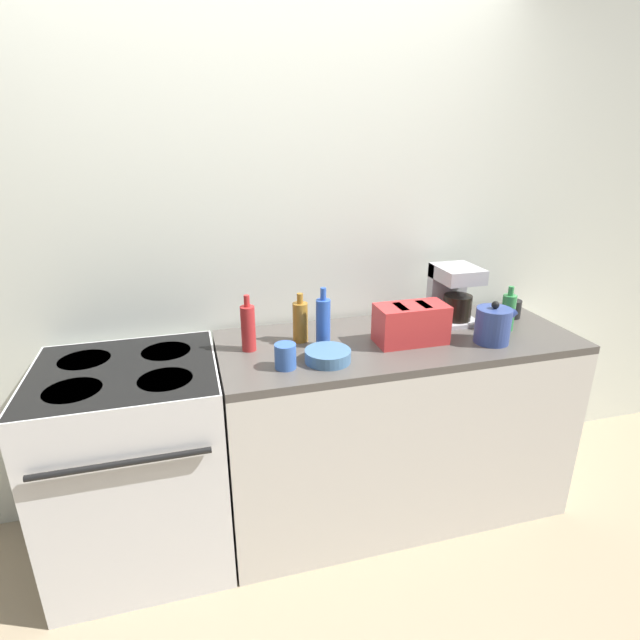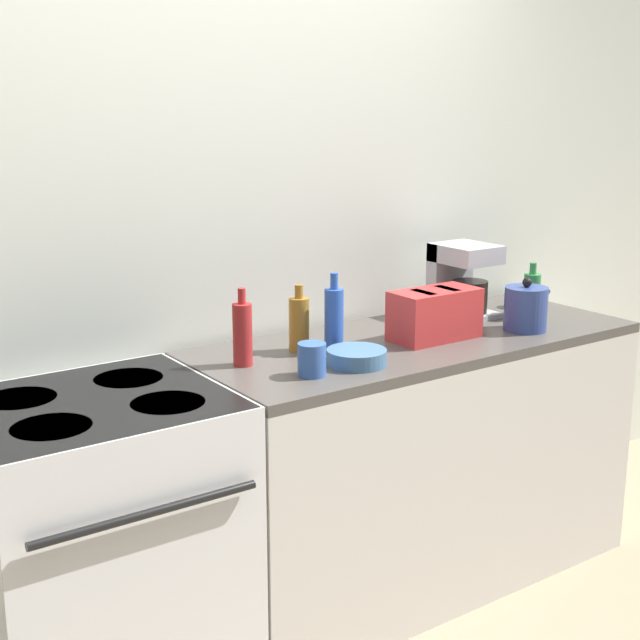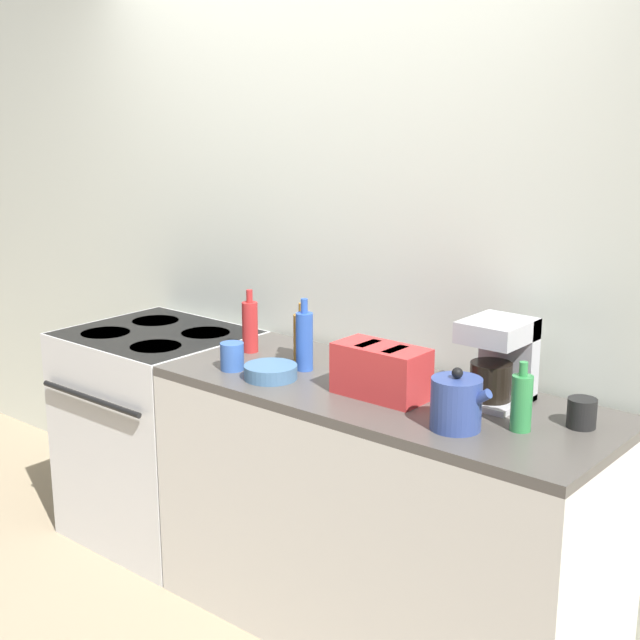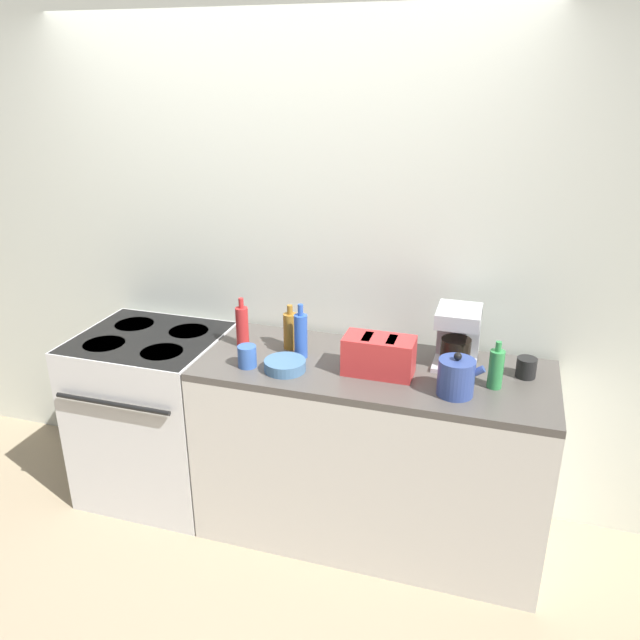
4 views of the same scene
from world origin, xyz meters
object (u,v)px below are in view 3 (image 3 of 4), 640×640
Objects in this scene: stove at (160,432)px; bottle_blue at (304,340)px; bowl at (271,372)px; bottle_red at (250,326)px; bottle_amber at (302,337)px; toaster at (381,371)px; cup_blue at (232,356)px; coffee_maker at (499,358)px; bottle_green at (522,402)px; cup_black at (582,413)px; kettle at (457,403)px.

stove is 1.02m from bottle_blue.
bowl is (-0.02, -0.16, -0.09)m from bottle_blue.
bottle_red reaches higher than bottle_amber.
toaster is 3.10× the size of cup_blue.
bottle_amber is (-0.80, -0.07, -0.05)m from coffee_maker.
coffee_maker is 1.46× the size of bowl.
bottle_amber is at bearing 172.61° from bottle_green.
coffee_maker is (0.33, 0.21, 0.06)m from toaster.
bottle_amber is at bearing 64.32° from cup_blue.
coffee_maker is 1.04× the size of bottle_blue.
bottle_blue is at bearing -174.49° from cup_black.
coffee_maker reaches higher than stove.
cup_black is 1.27m from cup_blue.
bottle_red reaches higher than cup_blue.
bowl is at bearing -166.33° from cup_black.
bottle_green is (0.16, 0.12, 0.01)m from kettle.
bottle_blue is at bearing 0.45° from stove.
bottle_green reaches higher than stove.
coffee_maker is 1.30× the size of bottle_green.
coffee_maker reaches higher than bottle_blue.
stove is 0.83m from cup_blue.
coffee_maker is 0.82m from bowl.
kettle is 1.91× the size of cup_blue.
bottle_green is at bearing -4.17° from bottle_red.
bottle_blue reaches higher than bowl.
bottle_red is at bearing -177.70° from cup_black.
bottle_green is at bearing 1.80° from toaster.
toaster is at bearing -146.86° from coffee_maker.
bottle_red reaches higher than kettle.
kettle is at bearing -16.32° from bottle_amber.
bowl is (0.82, -0.15, 0.48)m from stove.
kettle is 0.62× the size of toaster.
bottle_blue is at bearing 177.19° from bottle_green.
bottle_red is 1.11× the size of bottle_amber.
bottle_amber reaches higher than cup_black.
coffee_maker reaches higher than kettle.
bottle_amber is 0.26m from bowl.
coffee_maker is at bearing 33.14° from toaster.
kettle is at bearing -15.61° from toaster.
bottle_green is at bearing -132.12° from cup_black.
coffee_maker is at bearing 95.48° from kettle.
bottle_red is 0.37m from bowl.
stove is at bearing -179.55° from bottle_blue.
bottle_red is 2.44× the size of cup_blue.
bowl is (0.18, 0.01, -0.03)m from cup_blue.
coffee_maker is at bearing 4.87° from bottle_amber.
bottle_blue reaches higher than bottle_green.
cup_black is at bearing -9.37° from coffee_maker.
toaster reaches higher than bowl.
kettle is at bearing -137.86° from cup_black.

